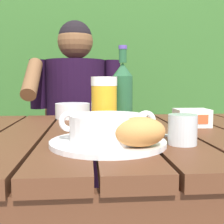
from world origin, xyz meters
TOP-DOWN VIEW (x-y plane):
  - dining_table at (0.00, 0.00)m, footprint 1.27×0.86m
  - hedge_backdrop at (-0.10, 1.73)m, footprint 3.95×0.95m
  - chair_near_diner at (-0.15, 0.87)m, footprint 0.43×0.45m
  - person_eating at (-0.15, 0.67)m, footprint 0.48×0.47m
  - serving_plate at (-0.04, -0.20)m, footprint 0.28×0.28m
  - soup_bowl at (-0.04, -0.20)m, footprint 0.24×0.19m
  - bread_roll at (0.03, -0.27)m, footprint 0.13×0.10m
  - beer_glass at (-0.03, 0.02)m, footprint 0.08×0.08m
  - beer_bottle at (0.03, 0.06)m, footprint 0.07×0.07m
  - water_glass_small at (0.15, -0.21)m, footprint 0.07×0.07m
  - butter_tub at (0.27, 0.07)m, footprint 0.11×0.09m
  - table_knife at (0.12, -0.10)m, footprint 0.15×0.02m
  - diner_bowl at (-0.15, 0.33)m, footprint 0.14×0.14m

SIDE VIEW (x-z plane):
  - chair_near_diner at x=-0.15m, z-range -0.01..0.96m
  - dining_table at x=0.00m, z-range 0.28..1.03m
  - person_eating at x=-0.15m, z-range 0.11..1.34m
  - table_knife at x=0.12m, z-range 0.75..0.76m
  - serving_plate at x=-0.04m, z-range 0.75..0.76m
  - butter_tub at x=0.27m, z-range 0.75..0.81m
  - diner_bowl at x=-0.15m, z-range 0.75..0.81m
  - water_glass_small at x=0.15m, z-range 0.75..0.83m
  - soup_bowl at x=-0.04m, z-range 0.76..0.83m
  - bread_roll at x=0.03m, z-range 0.76..0.83m
  - beer_glass at x=-0.03m, z-range 0.75..0.92m
  - beer_bottle at x=0.03m, z-range 0.73..1.00m
  - hedge_backdrop at x=-0.10m, z-range -0.24..2.71m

